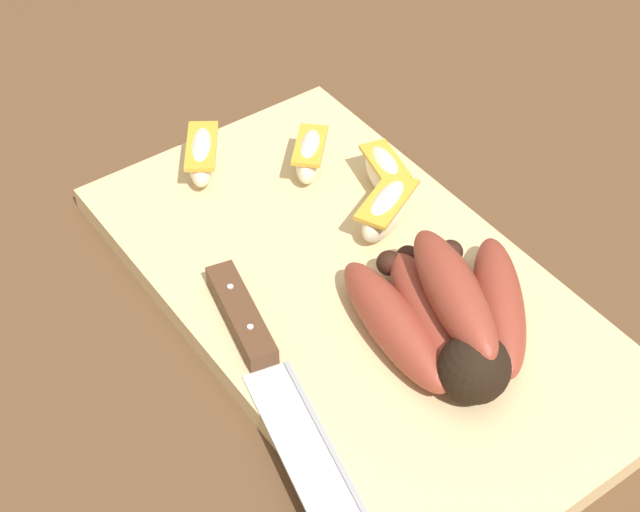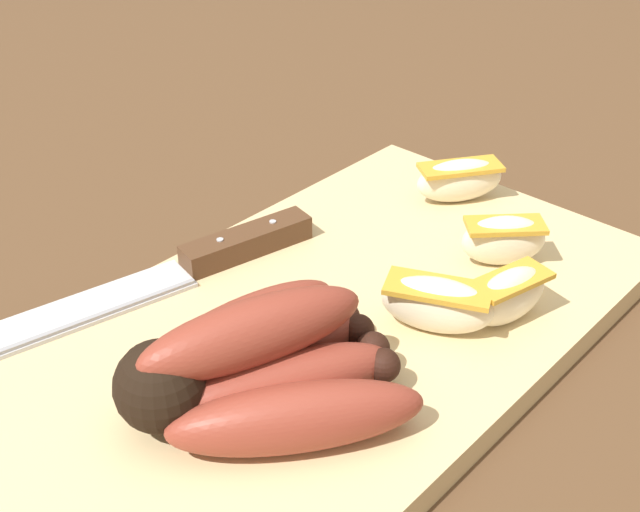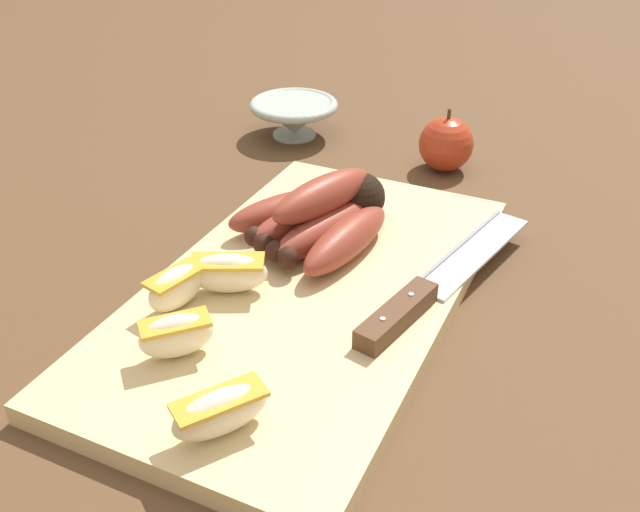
{
  "view_description": "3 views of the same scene",
  "coord_description": "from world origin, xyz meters",
  "px_view_note": "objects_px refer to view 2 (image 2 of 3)",
  "views": [
    {
      "loc": [
        0.41,
        -0.33,
        0.58
      ],
      "look_at": [
        -0.02,
        -0.03,
        0.05
      ],
      "focal_mm": 55.26,
      "sensor_mm": 36.0,
      "label": 1
    },
    {
      "loc": [
        0.31,
        0.28,
        0.34
      ],
      "look_at": [
        -0.02,
        -0.02,
        0.05
      ],
      "focal_mm": 45.71,
      "sensor_mm": 36.0,
      "label": 2
    },
    {
      "loc": [
        -0.48,
        -0.24,
        0.39
      ],
      "look_at": [
        0.01,
        -0.01,
        0.05
      ],
      "focal_mm": 39.96,
      "sensor_mm": 36.0,
      "label": 3
    }
  ],
  "objects_px": {
    "apple_wedge_middle": "(503,239)",
    "apple_wedge_extra": "(437,304)",
    "banana_bunch": "(256,366)",
    "chefs_knife": "(188,267)",
    "apple_wedge_far": "(509,295)",
    "apple_wedge_near": "(459,179)"
  },
  "relations": [
    {
      "from": "apple_wedge_near",
      "to": "apple_wedge_far",
      "type": "bearing_deg",
      "value": 45.67
    },
    {
      "from": "chefs_knife",
      "to": "apple_wedge_near",
      "type": "xyz_separation_m",
      "value": [
        -0.22,
        0.08,
        0.01
      ]
    },
    {
      "from": "banana_bunch",
      "to": "apple_wedge_extra",
      "type": "relative_size",
      "value": 2.2
    },
    {
      "from": "apple_wedge_far",
      "to": "apple_wedge_near",
      "type": "bearing_deg",
      "value": -134.33
    },
    {
      "from": "apple_wedge_near",
      "to": "apple_wedge_far",
      "type": "xyz_separation_m",
      "value": [
        0.11,
        0.11,
        0.0
      ]
    },
    {
      "from": "chefs_knife",
      "to": "apple_wedge_middle",
      "type": "bearing_deg",
      "value": 136.19
    },
    {
      "from": "apple_wedge_near",
      "to": "apple_wedge_middle",
      "type": "bearing_deg",
      "value": 53.41
    },
    {
      "from": "apple_wedge_far",
      "to": "apple_wedge_middle",
      "type": "bearing_deg",
      "value": -145.14
    },
    {
      "from": "apple_wedge_middle",
      "to": "apple_wedge_extra",
      "type": "bearing_deg",
      "value": 6.15
    },
    {
      "from": "banana_bunch",
      "to": "chefs_knife",
      "type": "distance_m",
      "value": 0.14
    },
    {
      "from": "banana_bunch",
      "to": "apple_wedge_near",
      "type": "height_order",
      "value": "banana_bunch"
    },
    {
      "from": "apple_wedge_near",
      "to": "apple_wedge_middle",
      "type": "distance_m",
      "value": 0.09
    },
    {
      "from": "banana_bunch",
      "to": "chefs_knife",
      "type": "height_order",
      "value": "banana_bunch"
    },
    {
      "from": "apple_wedge_middle",
      "to": "chefs_knife",
      "type": "bearing_deg",
      "value": -43.81
    },
    {
      "from": "banana_bunch",
      "to": "apple_wedge_far",
      "type": "height_order",
      "value": "banana_bunch"
    },
    {
      "from": "banana_bunch",
      "to": "apple_wedge_extra",
      "type": "distance_m",
      "value": 0.13
    },
    {
      "from": "apple_wedge_middle",
      "to": "apple_wedge_far",
      "type": "xyz_separation_m",
      "value": [
        0.06,
        0.04,
        -0.0
      ]
    },
    {
      "from": "banana_bunch",
      "to": "apple_wedge_extra",
      "type": "xyz_separation_m",
      "value": [
        -0.12,
        0.04,
        -0.0
      ]
    },
    {
      "from": "chefs_knife",
      "to": "apple_wedge_far",
      "type": "relative_size",
      "value": 4.48
    },
    {
      "from": "chefs_knife",
      "to": "apple_wedge_near",
      "type": "bearing_deg",
      "value": 160.08
    },
    {
      "from": "banana_bunch",
      "to": "apple_wedge_far",
      "type": "relative_size",
      "value": 2.68
    },
    {
      "from": "chefs_knife",
      "to": "apple_wedge_near",
      "type": "relative_size",
      "value": 3.85
    }
  ]
}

